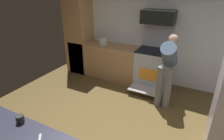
# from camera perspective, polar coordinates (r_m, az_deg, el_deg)

# --- Properties ---
(ground_plane) EXTENTS (5.20, 4.80, 0.02)m
(ground_plane) POSITION_cam_1_polar(r_m,az_deg,el_deg) (3.53, -2.56, -17.72)
(ground_plane) COLOR brown
(wall_back) EXTENTS (5.20, 0.12, 2.60)m
(wall_back) POSITION_cam_1_polar(r_m,az_deg,el_deg) (4.90, 11.19, 11.49)
(wall_back) COLOR silver
(wall_back) RESTS_ON ground
(lower_cabinet_run) EXTENTS (2.40, 0.60, 0.90)m
(lower_cabinet_run) POSITION_cam_1_polar(r_m,az_deg,el_deg) (5.15, -0.37, 2.67)
(lower_cabinet_run) COLOR #AD8054
(lower_cabinet_run) RESTS_ON ground
(cabinet_column) EXTENTS (0.60, 0.60, 2.10)m
(cabinet_column) POSITION_cam_1_polar(r_m,az_deg,el_deg) (5.49, -9.82, 10.26)
(cabinet_column) COLOR #AD8054
(cabinet_column) RESTS_ON ground
(oven_range) EXTENTS (0.76, 1.01, 1.55)m
(oven_range) POSITION_cam_1_polar(r_m,az_deg,el_deg) (4.72, 12.12, 0.85)
(oven_range) COLOR #AFAFB7
(oven_range) RESTS_ON ground
(microwave) EXTENTS (0.74, 0.38, 0.30)m
(microwave) POSITION_cam_1_polar(r_m,az_deg,el_deg) (4.49, 13.82, 15.30)
(microwave) COLOR black
(microwave) RESTS_ON oven_range
(person_cook) EXTENTS (0.31, 0.64, 1.45)m
(person_cook) POSITION_cam_1_polar(r_m,az_deg,el_deg) (3.93, 16.36, 1.13)
(person_cook) COLOR slate
(person_cook) RESTS_ON ground
(mug_coffee) EXTENTS (0.09, 0.09, 0.09)m
(mug_coffee) POSITION_cam_1_polar(r_m,az_deg,el_deg) (2.47, -25.98, -13.12)
(mug_coffee) COLOR #282725
(mug_coffee) RESTS_ON counter_island
(stock_pot) EXTENTS (0.26, 0.26, 0.16)m
(stock_pot) POSITION_cam_1_polar(r_m,az_deg,el_deg) (5.09, -2.75, 8.69)
(stock_pot) COLOR #B5C4B6
(stock_pot) RESTS_ON lower_cabinet_run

